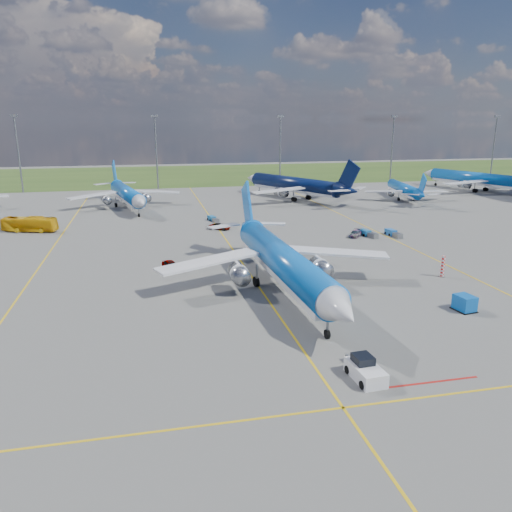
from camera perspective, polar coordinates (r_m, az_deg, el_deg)
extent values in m
plane|color=#595956|center=(57.30, 2.37, -6.45)|extent=(400.00, 400.00, 0.00)
cube|color=#2D4719|center=(202.99, -8.60, 9.17)|extent=(400.00, 80.00, 0.01)
cube|color=gold|center=(85.25, -2.76, 0.89)|extent=(0.25, 160.00, 0.02)
cube|color=gold|center=(40.34, 9.93, -16.71)|extent=(60.00, 0.25, 0.02)
cube|color=gold|center=(95.24, -21.93, 1.32)|extent=(0.25, 120.00, 0.02)
cube|color=gold|center=(103.54, 12.87, 3.11)|extent=(0.25, 120.00, 0.02)
cube|color=#A5140F|center=(45.17, 18.65, -13.60)|extent=(10.00, 0.25, 0.02)
cylinder|color=slate|center=(165.74, -25.49, 10.34)|extent=(0.50, 0.50, 22.00)
cube|color=slate|center=(165.43, -25.95, 14.22)|extent=(2.20, 0.50, 0.80)
cylinder|color=slate|center=(161.77, -11.31, 11.42)|extent=(0.50, 0.50, 22.00)
cube|color=slate|center=(161.45, -11.53, 15.42)|extent=(2.20, 0.50, 0.80)
cylinder|color=slate|center=(167.54, 2.78, 11.82)|extent=(0.50, 0.50, 22.00)
cube|color=slate|center=(167.23, 2.83, 15.68)|extent=(2.20, 0.50, 0.80)
cylinder|color=slate|center=(182.13, 15.28, 11.59)|extent=(0.50, 0.50, 22.00)
cube|color=slate|center=(181.84, 15.54, 15.14)|extent=(2.20, 0.50, 0.80)
cylinder|color=slate|center=(203.64, 25.51, 11.00)|extent=(0.50, 0.50, 22.00)
cube|color=slate|center=(203.39, 25.88, 14.16)|extent=(2.20, 0.50, 0.80)
cylinder|color=red|center=(74.16, 20.54, -1.11)|extent=(0.50, 0.50, 3.00)
cube|color=silver|center=(44.22, 12.41, -12.87)|extent=(2.38, 4.17, 1.25)
cube|color=black|center=(44.27, 12.12, -11.55)|extent=(1.65, 1.83, 0.87)
cube|color=slate|center=(46.21, 10.91, -11.62)|extent=(0.39, 2.32, 0.19)
cube|color=#0C52AA|center=(62.30, 22.73, -4.98)|extent=(2.13, 2.50, 1.80)
imported|color=#E8AD0D|center=(107.24, -24.47, 3.33)|extent=(10.90, 5.50, 2.96)
imported|color=#999999|center=(73.68, -9.71, -1.08)|extent=(2.82, 4.47, 1.42)
imported|color=#999999|center=(99.97, -4.17, 3.38)|extent=(4.76, 3.92, 1.21)
imported|color=#999999|center=(95.29, 11.28, 2.53)|extent=(3.99, 4.37, 1.23)
cube|color=#1C5BAA|center=(98.37, 15.14, 2.64)|extent=(1.47, 2.56, 1.05)
cube|color=slate|center=(96.31, 15.88, 2.26)|extent=(1.25, 1.97, 0.86)
cube|color=#185D93|center=(109.27, -5.08, 4.32)|extent=(1.75, 2.52, 0.97)
cube|color=slate|center=(107.20, -4.63, 4.07)|extent=(1.45, 1.96, 0.79)
cube|color=#17568D|center=(96.92, 12.27, 2.64)|extent=(1.94, 2.76, 1.06)
cube|color=slate|center=(95.07, 13.22, 2.28)|extent=(1.61, 2.16, 0.87)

